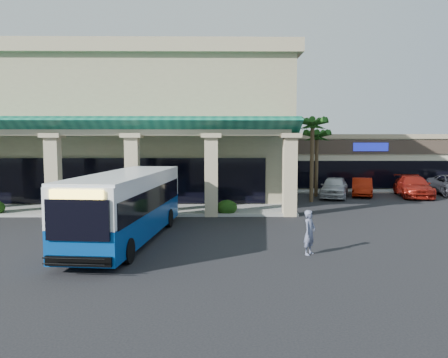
{
  "coord_description": "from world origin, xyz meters",
  "views": [
    {
      "loc": [
        1.96,
        -19.67,
        4.32
      ],
      "look_at": [
        2.22,
        4.55,
        2.2
      ],
      "focal_mm": 35.0,
      "sensor_mm": 36.0,
      "label": 1
    }
  ],
  "objects_px": {
    "transit_bus": "(128,207)",
    "car_red": "(413,186)",
    "car_white": "(362,187)",
    "pedestrian": "(310,232)",
    "car_silver": "(334,187)"
  },
  "relations": [
    {
      "from": "transit_bus",
      "to": "car_red",
      "type": "height_order",
      "value": "transit_bus"
    },
    {
      "from": "transit_bus",
      "to": "car_white",
      "type": "height_order",
      "value": "transit_bus"
    },
    {
      "from": "car_red",
      "to": "pedestrian",
      "type": "bearing_deg",
      "value": -112.6
    },
    {
      "from": "transit_bus",
      "to": "pedestrian",
      "type": "bearing_deg",
      "value": -11.83
    },
    {
      "from": "car_white",
      "to": "pedestrian",
      "type": "bearing_deg",
      "value": -96.77
    },
    {
      "from": "car_silver",
      "to": "car_red",
      "type": "xyz_separation_m",
      "value": [
        6.29,
        0.56,
        -0.0
      ]
    },
    {
      "from": "transit_bus",
      "to": "car_silver",
      "type": "distance_m",
      "value": 19.09
    },
    {
      "from": "pedestrian",
      "to": "car_red",
      "type": "xyz_separation_m",
      "value": [
        11.61,
        17.16,
        -0.05
      ]
    },
    {
      "from": "car_silver",
      "to": "car_white",
      "type": "height_order",
      "value": "car_silver"
    },
    {
      "from": "transit_bus",
      "to": "car_white",
      "type": "relative_size",
      "value": 2.48
    },
    {
      "from": "car_white",
      "to": "car_red",
      "type": "distance_m",
      "value": 3.86
    },
    {
      "from": "pedestrian",
      "to": "transit_bus",
      "type": "bearing_deg",
      "value": 108.85
    },
    {
      "from": "car_silver",
      "to": "pedestrian",
      "type": "bearing_deg",
      "value": -88.38
    },
    {
      "from": "car_silver",
      "to": "car_white",
      "type": "xyz_separation_m",
      "value": [
        2.47,
        1.06,
        -0.1
      ]
    },
    {
      "from": "car_silver",
      "to": "car_red",
      "type": "height_order",
      "value": "car_silver"
    }
  ]
}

